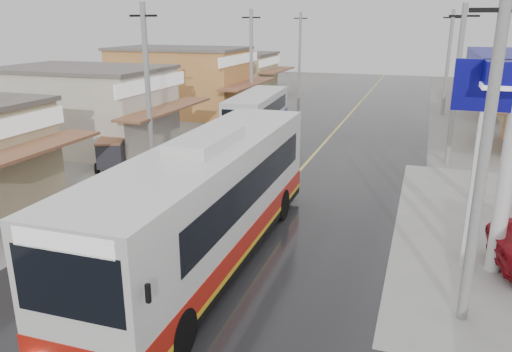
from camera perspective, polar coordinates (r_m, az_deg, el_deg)
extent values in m
plane|color=slate|center=(15.09, -5.58, -11.20)|extent=(120.00, 120.00, 0.00)
cube|color=black|center=(28.52, 6.82, 2.64)|extent=(12.00, 90.00, 0.02)
cube|color=#D8CC4C|center=(28.52, 6.82, 2.67)|extent=(0.15, 90.00, 0.01)
cylinder|color=white|center=(21.62, 24.74, 3.90)|extent=(0.44, 0.44, 5.50)
cylinder|color=white|center=(15.85, 26.62, -0.81)|extent=(0.44, 0.44, 5.50)
cube|color=white|center=(15.68, 23.86, 0.33)|extent=(0.25, 0.25, 6.00)
cube|color=#0A0877|center=(15.21, 25.01, 9.37)|extent=(1.80, 0.30, 1.40)
cube|color=silver|center=(14.98, -5.53, -2.34)|extent=(2.80, 12.74, 3.12)
cube|color=black|center=(15.62, -5.35, -8.11)|extent=(2.82, 12.76, 0.32)
cube|color=#B61A0F|center=(15.40, -5.40, -6.33)|extent=(2.84, 12.78, 0.58)
cube|color=yellow|center=(15.54, -5.37, -7.51)|extent=(2.85, 12.79, 0.15)
cube|color=black|center=(15.33, -4.78, -0.50)|extent=(2.81, 10.09, 1.06)
cube|color=black|center=(9.86, -20.59, -11.52)|extent=(2.35, 0.15, 1.38)
cube|color=black|center=(20.55, 1.44, 4.48)|extent=(2.35, 0.15, 1.17)
cube|color=white|center=(9.49, -21.13, -7.02)|extent=(2.15, 0.15, 0.37)
cube|color=silver|center=(14.49, -5.72, 4.08)|extent=(1.31, 3.19, 0.32)
cylinder|color=black|center=(12.74, -18.64, -14.80)|extent=(0.38, 1.17, 1.17)
cylinder|color=black|center=(11.64, -8.83, -17.36)|extent=(0.38, 1.17, 1.17)
cylinder|color=black|center=(19.43, -3.87, -2.52)|extent=(0.38, 1.17, 1.17)
cylinder|color=black|center=(18.72, 2.83, -3.28)|extent=(0.38, 1.17, 1.17)
cube|color=black|center=(10.96, -25.90, -9.52)|extent=(0.08, 0.08, 0.37)
cube|color=black|center=(9.29, -12.24, -12.97)|extent=(0.08, 0.08, 0.37)
cube|color=silver|center=(31.85, 0.12, 7.32)|extent=(2.83, 8.50, 2.32)
cube|color=navy|center=(32.00, 0.12, 5.93)|extent=(2.87, 8.54, 0.93)
cube|color=black|center=(31.79, 0.12, 7.90)|extent=(2.77, 7.11, 0.84)
cube|color=black|center=(27.88, -2.01, 6.55)|extent=(1.93, 0.26, 1.02)
cylinder|color=black|center=(29.55, -3.19, 4.21)|extent=(0.35, 0.95, 0.93)
cylinder|color=black|center=(29.02, 0.56, 3.99)|extent=(0.35, 0.95, 0.93)
cylinder|color=black|center=(35.14, -0.24, 6.35)|extent=(0.35, 0.95, 0.93)
cylinder|color=black|center=(34.69, 2.96, 6.18)|extent=(0.35, 0.95, 0.93)
imported|color=black|center=(19.36, -9.24, -3.03)|extent=(1.08, 2.09, 1.05)
imported|color=#2B6C24|center=(18.92, -9.67, -1.12)|extent=(0.70, 0.53, 1.74)
cube|color=#26262D|center=(25.92, -16.17, 2.54)|extent=(1.85, 2.16, 1.19)
cube|color=brown|center=(25.77, -16.29, 3.92)|extent=(1.91, 2.22, 0.09)
cylinder|color=black|center=(25.59, -17.71, 0.83)|extent=(0.38, 0.57, 0.55)
cylinder|color=black|center=(26.80, -17.20, 1.60)|extent=(0.38, 0.57, 0.55)
cylinder|color=black|center=(25.20, -15.13, 0.80)|extent=(0.33, 0.54, 0.55)
torus|color=black|center=(24.08, -13.69, -0.26)|extent=(0.88, 0.88, 0.22)
torus|color=black|center=(24.01, -13.73, 0.25)|extent=(0.88, 0.88, 0.22)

